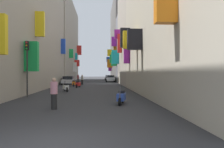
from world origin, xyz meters
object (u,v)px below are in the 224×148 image
Objects in this scene: parked_car_white at (110,78)px; traffic_light_near_corner at (27,59)px; parked_car_silver at (68,80)px; pedestrian_crossing at (54,93)px; scooter_red at (78,84)px; parked_car_grey at (109,77)px; scooter_orange at (74,83)px; scooter_white at (66,87)px; scooter_blue at (121,97)px; pedestrian_near_left at (78,79)px; pedestrian_near_right at (82,80)px.

traffic_light_near_corner is (-8.39, -27.64, 2.34)m from parked_car_white.
pedestrian_crossing is (2.65, -24.07, 0.13)m from parked_car_silver.
parked_car_grey is at bearing 78.82° from scooter_red.
parked_car_silver is 0.98× the size of parked_car_white.
parked_car_white is at bearing 66.55° from scooter_orange.
scooter_white is 1.03× the size of pedestrian_crossing.
scooter_orange is at bearing 91.07° from scooter_white.
scooter_white is at bearing -96.96° from scooter_red.
scooter_blue is at bearing -74.61° from scooter_red.
parked_car_grey is 2.49× the size of pedestrian_crossing.
scooter_orange is at bearing -88.19° from pedestrian_near_left.
parked_car_silver is 13.25m from scooter_white.
scooter_white and scooter_blue have the same top height.
scooter_orange is at bearing 108.67° from scooter_red.
scooter_blue is at bearing -78.89° from pedestrian_near_left.
traffic_light_near_corner is (-0.78, -18.05, 2.36)m from parked_car_silver.
pedestrian_near_right is at bearing 90.71° from pedestrian_crossing.
parked_car_white reaches higher than parked_car_grey.
pedestrian_near_left is 0.38× the size of traffic_light_near_corner.
parked_car_grey is at bearing 83.45° from pedestrian_crossing.
pedestrian_near_left is at bearing 91.81° from scooter_orange.
parked_car_silver is 2.42× the size of pedestrian_near_right.
scooter_orange is at bearing 105.88° from scooter_blue.
parked_car_grey is 2.42× the size of scooter_white.
scooter_red is at bearing -107.44° from parked_car_white.
traffic_light_near_corner reaches higher than pedestrian_near_left.
scooter_orange is 1.07× the size of pedestrian_near_left.
traffic_light_near_corner is at bearing 148.84° from scooter_blue.
traffic_light_near_corner reaches higher than scooter_red.
parked_car_grey is 16.49m from pedestrian_near_left.
scooter_orange is (1.44, -4.64, -0.28)m from parked_car_silver.
parked_car_grey is 39.07m from traffic_light_near_corner.
parked_car_grey is at bearing 88.38° from scooter_blue.
pedestrian_near_right reaches higher than parked_car_grey.
scooter_blue is 4.20m from pedestrian_crossing.
pedestrian_near_left is (1.14, 4.89, 0.12)m from parked_car_silver.
pedestrian_crossing is at bearing -86.44° from scooter_orange.
pedestrian_near_right is (0.04, 6.65, 0.35)m from scooter_red.
scooter_red is 12.19m from pedestrian_near_left.
pedestrian_near_left is at bearing 91.46° from scooter_white.
parked_car_grey is at bearing 75.45° from pedestrian_near_right.
pedestrian_near_left is (-1.18, 12.13, 0.40)m from scooter_red.
parked_car_white is at bearing 72.56° from scooter_red.
pedestrian_near_left is (-6.57, -15.13, 0.14)m from parked_car_grey.
scooter_white is at bearing 95.49° from pedestrian_crossing.
traffic_light_near_corner reaches higher than parked_car_white.
parked_car_silver is 2.17× the size of scooter_orange.
scooter_red is at bearing 91.12° from pedestrian_crossing.
pedestrian_near_right is at bearing -14.16° from parked_car_silver.
parked_car_white is 32.07m from scooter_blue.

